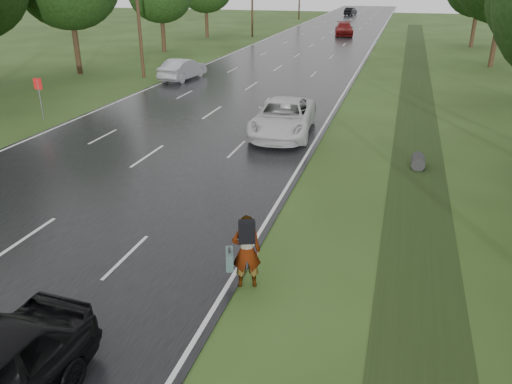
{
  "coord_description": "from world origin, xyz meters",
  "views": [
    {
      "loc": [
        10.49,
        -10.73,
        7.36
      ],
      "look_at": [
        6.57,
        2.69,
        1.3
      ],
      "focal_mm": 35.0,
      "sensor_mm": 36.0,
      "label": 1
    }
  ],
  "objects_px": {
    "silver_sedan": "(183,69)",
    "road_sign": "(39,90)",
    "white_pickup": "(283,117)",
    "pedestrian": "(245,251)"
  },
  "relations": [
    {
      "from": "road_sign",
      "to": "white_pickup",
      "type": "distance_m",
      "value": 13.54
    },
    {
      "from": "pedestrian",
      "to": "silver_sedan",
      "type": "height_order",
      "value": "pedestrian"
    },
    {
      "from": "silver_sedan",
      "to": "road_sign",
      "type": "bearing_deg",
      "value": 84.35
    },
    {
      "from": "road_sign",
      "to": "pedestrian",
      "type": "bearing_deg",
      "value": -38.23
    },
    {
      "from": "road_sign",
      "to": "silver_sedan",
      "type": "distance_m",
      "value": 13.28
    },
    {
      "from": "pedestrian",
      "to": "white_pickup",
      "type": "height_order",
      "value": "pedestrian"
    },
    {
      "from": "white_pickup",
      "to": "silver_sedan",
      "type": "xyz_separation_m",
      "value": [
        -10.79,
        11.99,
        -0.06
      ]
    },
    {
      "from": "road_sign",
      "to": "pedestrian",
      "type": "xyz_separation_m",
      "value": [
        15.68,
        -12.35,
        -0.61
      ]
    },
    {
      "from": "white_pickup",
      "to": "silver_sedan",
      "type": "relative_size",
      "value": 1.28
    },
    {
      "from": "road_sign",
      "to": "white_pickup",
      "type": "bearing_deg",
      "value": 4.2
    }
  ]
}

